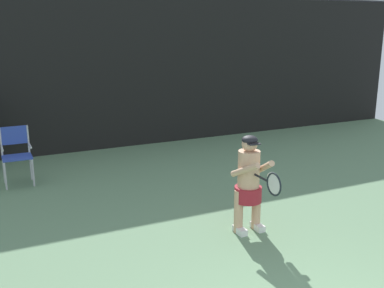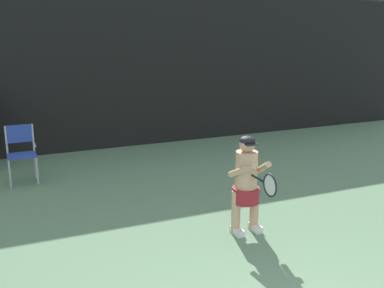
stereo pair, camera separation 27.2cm
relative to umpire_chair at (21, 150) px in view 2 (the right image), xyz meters
The scene contains 4 objects.
backdrop_screen 2.99m from the umpire_chair, 42.70° to the left, with size 18.00×0.12×3.66m.
umpire_chair is the anchor object (origin of this frame).
tennis_player 4.55m from the umpire_chair, 51.80° to the right, with size 0.54×0.61×1.42m.
tennis_racket 5.02m from the umpire_chair, 55.83° to the right, with size 0.03×0.60×0.31m.
Camera 2 is at (-2.27, -2.19, 2.86)m, focal length 42.42 mm.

